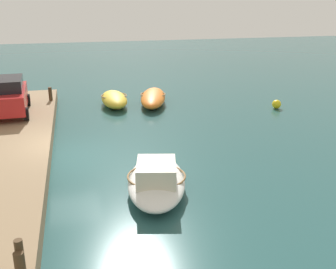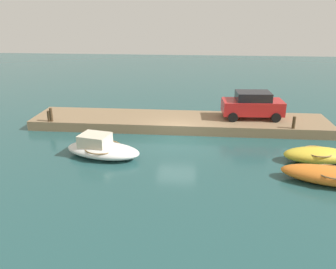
{
  "view_description": "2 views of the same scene",
  "coord_description": "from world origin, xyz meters",
  "px_view_note": "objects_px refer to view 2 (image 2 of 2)",
  "views": [
    {
      "loc": [
        16.57,
        0.58,
        6.59
      ],
      "look_at": [
        0.12,
        4.35,
        0.69
      ],
      "focal_mm": 43.89,
      "sensor_mm": 36.0,
      "label": 1
    },
    {
      "loc": [
        -1.25,
        19.91,
        7.73
      ],
      "look_at": [
        0.35,
        2.39,
        1.18
      ],
      "focal_mm": 35.99,
      "sensor_mm": 36.0,
      "label": 2
    }
  ],
  "objects_px": {
    "motorboat_white": "(102,148)",
    "mooring_post_west": "(294,123)",
    "parked_car": "(252,105)",
    "rowboat_yellow": "(317,155)",
    "mooring_post_mid_east": "(49,116)",
    "rowboat_orange": "(331,176)",
    "mooring_post_mid_west": "(51,115)"
  },
  "relations": [
    {
      "from": "mooring_post_mid_west",
      "to": "parked_car",
      "type": "relative_size",
      "value": 0.22
    },
    {
      "from": "motorboat_white",
      "to": "rowboat_orange",
      "type": "height_order",
      "value": "motorboat_white"
    },
    {
      "from": "parked_car",
      "to": "motorboat_white",
      "type": "bearing_deg",
      "value": 29.87
    },
    {
      "from": "mooring_post_mid_east",
      "to": "mooring_post_mid_west",
      "type": "bearing_deg",
      "value": 180.0
    },
    {
      "from": "rowboat_orange",
      "to": "mooring_post_mid_east",
      "type": "height_order",
      "value": "mooring_post_mid_east"
    },
    {
      "from": "mooring_post_west",
      "to": "parked_car",
      "type": "height_order",
      "value": "parked_car"
    },
    {
      "from": "mooring_post_west",
      "to": "mooring_post_mid_west",
      "type": "height_order",
      "value": "mooring_post_mid_west"
    },
    {
      "from": "motorboat_white",
      "to": "rowboat_yellow",
      "type": "distance_m",
      "value": 11.7
    },
    {
      "from": "mooring_post_west",
      "to": "rowboat_yellow",
      "type": "bearing_deg",
      "value": 95.55
    },
    {
      "from": "rowboat_yellow",
      "to": "mooring_post_mid_west",
      "type": "bearing_deg",
      "value": -14.65
    },
    {
      "from": "rowboat_yellow",
      "to": "mooring_post_west",
      "type": "height_order",
      "value": "mooring_post_west"
    },
    {
      "from": "mooring_post_mid_west",
      "to": "rowboat_orange",
      "type": "bearing_deg",
      "value": 159.42
    },
    {
      "from": "motorboat_white",
      "to": "mooring_post_west",
      "type": "bearing_deg",
      "value": -148.87
    },
    {
      "from": "parked_car",
      "to": "mooring_post_mid_east",
      "type": "bearing_deg",
      "value": 4.8
    },
    {
      "from": "rowboat_orange",
      "to": "parked_car",
      "type": "relative_size",
      "value": 1.13
    },
    {
      "from": "mooring_post_west",
      "to": "parked_car",
      "type": "bearing_deg",
      "value": -40.09
    },
    {
      "from": "motorboat_white",
      "to": "parked_car",
      "type": "bearing_deg",
      "value": -134.7
    },
    {
      "from": "rowboat_yellow",
      "to": "parked_car",
      "type": "xyz_separation_m",
      "value": [
        2.7,
        -5.64,
        1.17
      ]
    },
    {
      "from": "mooring_post_mid_east",
      "to": "parked_car",
      "type": "xyz_separation_m",
      "value": [
        -13.68,
        -1.97,
        0.59
      ]
    },
    {
      "from": "motorboat_white",
      "to": "mooring_post_mid_west",
      "type": "height_order",
      "value": "mooring_post_mid_west"
    },
    {
      "from": "rowboat_orange",
      "to": "parked_car",
      "type": "height_order",
      "value": "parked_car"
    },
    {
      "from": "parked_car",
      "to": "rowboat_yellow",
      "type": "bearing_deg",
      "value": 112.18
    },
    {
      "from": "motorboat_white",
      "to": "mooring_post_west",
      "type": "xyz_separation_m",
      "value": [
        -11.34,
        -3.93,
        0.56
      ]
    },
    {
      "from": "motorboat_white",
      "to": "mooring_post_mid_east",
      "type": "xyz_separation_m",
      "value": [
        4.68,
        -3.93,
        0.53
      ]
    },
    {
      "from": "mooring_post_mid_east",
      "to": "motorboat_white",
      "type": "bearing_deg",
      "value": 140.02
    },
    {
      "from": "mooring_post_west",
      "to": "mooring_post_mid_east",
      "type": "height_order",
      "value": "mooring_post_west"
    },
    {
      "from": "rowboat_yellow",
      "to": "mooring_post_west",
      "type": "distance_m",
      "value": 3.73
    },
    {
      "from": "rowboat_yellow",
      "to": "rowboat_orange",
      "type": "bearing_deg",
      "value": 85.24
    },
    {
      "from": "mooring_post_mid_west",
      "to": "parked_car",
      "type": "distance_m",
      "value": 13.66
    },
    {
      "from": "rowboat_orange",
      "to": "mooring_post_west",
      "type": "height_order",
      "value": "mooring_post_west"
    },
    {
      "from": "mooring_post_west",
      "to": "parked_car",
      "type": "distance_m",
      "value": 3.11
    },
    {
      "from": "rowboat_orange",
      "to": "rowboat_yellow",
      "type": "xyz_separation_m",
      "value": [
        -0.12,
        -2.38,
        0.01
      ]
    }
  ]
}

